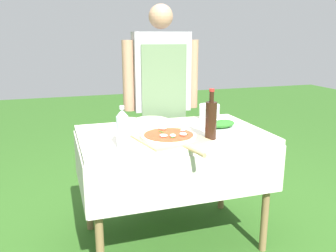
% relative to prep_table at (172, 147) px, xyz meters
% --- Properties ---
extents(ground_plane, '(12.00, 12.00, 0.00)m').
position_rel_prep_table_xyz_m(ground_plane, '(0.00, 0.00, -0.64)').
color(ground_plane, '#2D5B1E').
extents(prep_table, '(1.14, 0.73, 0.74)m').
position_rel_prep_table_xyz_m(prep_table, '(0.00, 0.00, 0.00)').
color(prep_table, beige).
rests_on(prep_table, ground).
extents(person_cook, '(0.57, 0.21, 1.53)m').
position_rel_prep_table_xyz_m(person_cook, '(0.09, 0.54, 0.26)').
color(person_cook, '#70604C').
rests_on(person_cook, ground).
extents(pizza_on_peel, '(0.42, 0.56, 0.05)m').
position_rel_prep_table_xyz_m(pizza_on_peel, '(-0.07, -0.15, 0.11)').
color(pizza_on_peel, tan).
rests_on(pizza_on_peel, prep_table).
extents(oil_bottle, '(0.06, 0.06, 0.29)m').
position_rel_prep_table_xyz_m(oil_bottle, '(0.16, -0.21, 0.21)').
color(oil_bottle, black).
rests_on(oil_bottle, prep_table).
extents(water_bottle, '(0.07, 0.07, 0.22)m').
position_rel_prep_table_xyz_m(water_bottle, '(-0.35, -0.21, 0.20)').
color(water_bottle, silver).
rests_on(water_bottle, prep_table).
extents(herb_container, '(0.22, 0.16, 0.06)m').
position_rel_prep_table_xyz_m(herb_container, '(0.33, -0.02, 0.12)').
color(herb_container, silver).
rests_on(herb_container, prep_table).
extents(mixing_tub, '(0.14, 0.14, 0.10)m').
position_rel_prep_table_xyz_m(mixing_tub, '(0.37, 0.26, 0.15)').
color(mixing_tub, silver).
rests_on(mixing_tub, prep_table).
extents(plate_stack, '(0.23, 0.23, 0.04)m').
position_rel_prep_table_xyz_m(plate_stack, '(-0.08, 0.19, 0.12)').
color(plate_stack, beige).
rests_on(plate_stack, prep_table).
extents(sauce_jar, '(0.10, 0.10, 0.10)m').
position_rel_prep_table_xyz_m(sauce_jar, '(-0.26, 0.02, 0.14)').
color(sauce_jar, silver).
rests_on(sauce_jar, prep_table).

